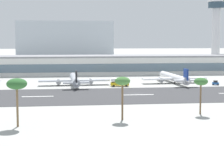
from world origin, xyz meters
TOP-DOWN VIEW (x-y plane):
  - ground_plane at (0.00, 0.00)m, footprint 1400.00×1400.00m
  - runway_strip at (0.00, -3.15)m, footprint 800.00×40.79m
  - runway_centreline_dash_3 at (-38.55, -3.15)m, footprint 12.00×1.20m
  - runway_centreline_dash_4 at (0.78, -3.15)m, footprint 12.00×1.20m
  - terminal_building at (3.16, 84.30)m, footprint 173.01×25.43m
  - control_tower at (80.32, 114.81)m, footprint 13.21×13.21m
  - distant_hotel_block at (-31.75, 233.83)m, footprint 96.65×30.75m
  - airliner_black_tail_gate_1 at (-24.16, 29.33)m, footprint 33.95×39.50m
  - airliner_navy_tail_gate_2 at (25.50, 31.87)m, footprint 32.63×40.69m
  - service_baggage_tug_0 at (43.10, 23.16)m, footprint 3.55×2.74m
  - service_fuel_truck_1 at (-3.30, 23.14)m, footprint 8.51×2.92m
  - palm_tree_1 at (12.06, -41.15)m, footprint 4.05×4.05m
  - palm_tree_2 at (-39.03, -50.86)m, footprint 5.09×5.09m
  - palm_tree_3 at (-11.77, -46.11)m, footprint 4.22×4.22m

SIDE VIEW (x-z plane):
  - ground_plane at x=0.00m, z-range 0.00..0.00m
  - runway_strip at x=0.00m, z-range 0.00..0.08m
  - runway_centreline_dash_3 at x=-38.55m, z-range 0.08..0.09m
  - runway_centreline_dash_4 at x=0.78m, z-range 0.08..0.09m
  - service_baggage_tug_0 at x=43.10m, z-range -0.05..2.15m
  - service_fuel_truck_1 at x=-3.30m, z-range 0.05..4.00m
  - airliner_black_tail_gate_1 at x=-24.16m, z-range -1.50..6.74m
  - airliner_navy_tail_gate_2 at x=25.50m, z-range -1.54..6.95m
  - terminal_building at x=3.16m, z-range 0.00..11.74m
  - palm_tree_1 at x=12.06m, z-range 3.99..14.77m
  - palm_tree_3 at x=-11.77m, z-range 4.40..16.25m
  - palm_tree_2 at x=-39.03m, z-range 4.50..16.78m
  - distant_hotel_block at x=-31.75m, z-range 0.00..39.98m
  - control_tower at x=80.32m, z-range 6.26..56.45m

